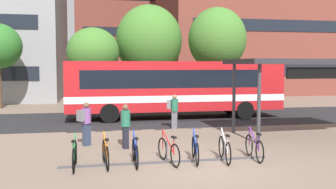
# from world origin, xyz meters

# --- Properties ---
(ground) EXTENTS (200.00, 200.00, 0.00)m
(ground) POSITION_xyz_m (0.00, 0.00, 0.00)
(ground) COLOR #7A6656
(bus_lane_asphalt) EXTENTS (80.00, 7.20, 0.01)m
(bus_lane_asphalt) POSITION_xyz_m (0.00, 10.07, 0.00)
(bus_lane_asphalt) COLOR #232326
(bus_lane_asphalt) RESTS_ON ground
(city_bus) EXTENTS (12.03, 2.61, 3.20)m
(city_bus) POSITION_xyz_m (1.41, 10.07, 1.78)
(city_bus) COLOR red
(city_bus) RESTS_ON ground
(bike_rack) EXTENTS (6.50, 0.15, 0.70)m
(bike_rack) POSITION_xyz_m (-0.96, 0.30, 0.09)
(bike_rack) COLOR #47474C
(bike_rack) RESTS_ON ground
(parked_bicycle_green_0) EXTENTS (0.52, 1.72, 0.99)m
(parked_bicycle_green_0) POSITION_xyz_m (-3.70, 0.19, 0.38)
(parked_bicycle_green_0) COLOR black
(parked_bicycle_green_0) RESTS_ON ground
(parked_bicycle_orange_1) EXTENTS (0.52, 1.72, 0.99)m
(parked_bicycle_orange_1) POSITION_xyz_m (-2.81, 0.25, 0.38)
(parked_bicycle_orange_1) COLOR black
(parked_bicycle_orange_1) RESTS_ON ground
(parked_bicycle_blue_2) EXTENTS (0.52, 1.72, 0.99)m
(parked_bicycle_blue_2) POSITION_xyz_m (-1.93, 0.27, 0.38)
(parked_bicycle_blue_2) COLOR black
(parked_bicycle_blue_2) RESTS_ON ground
(parked_bicycle_red_3) EXTENTS (0.55, 1.70, 0.99)m
(parked_bicycle_red_3) POSITION_xyz_m (-0.91, 0.26, 0.38)
(parked_bicycle_red_3) COLOR black
(parked_bicycle_red_3) RESTS_ON ground
(parked_bicycle_blue_4) EXTENTS (0.52, 1.71, 0.99)m
(parked_bicycle_blue_4) POSITION_xyz_m (-0.06, 0.29, 0.38)
(parked_bicycle_blue_4) COLOR black
(parked_bicycle_blue_4) RESTS_ON ground
(parked_bicycle_white_5) EXTENTS (0.52, 1.72, 0.99)m
(parked_bicycle_white_5) POSITION_xyz_m (0.86, 0.20, 0.38)
(parked_bicycle_white_5) COLOR black
(parked_bicycle_white_5) RESTS_ON ground
(parked_bicycle_purple_6) EXTENTS (0.52, 1.72, 0.99)m
(parked_bicycle_purple_6) POSITION_xyz_m (1.88, 0.26, 0.38)
(parked_bicycle_purple_6) COLOR black
(parked_bicycle_purple_6) RESTS_ON ground
(transit_shelter) EXTENTS (6.72, 3.47, 3.25)m
(transit_shelter) POSITION_xyz_m (5.89, 3.77, 3.05)
(transit_shelter) COLOR #38383D
(transit_shelter) RESTS_ON ground
(commuter_grey_pack_0) EXTENTS (0.59, 0.46, 1.61)m
(commuter_grey_pack_0) POSITION_xyz_m (0.56, 6.56, 0.93)
(commuter_grey_pack_0) COLOR #565660
(commuter_grey_pack_0) RESTS_ON ground
(commuter_maroon_pack_1) EXTENTS (0.37, 0.54, 1.60)m
(commuter_maroon_pack_1) POSITION_xyz_m (-2.04, 2.65, 0.92)
(commuter_maroon_pack_1) COLOR black
(commuter_maroon_pack_1) RESTS_ON ground
(commuter_grey_pack_2) EXTENTS (0.60, 0.57, 1.63)m
(commuter_grey_pack_2) POSITION_xyz_m (-3.45, 3.34, 0.94)
(commuter_grey_pack_2) COLOR #2D3851
(commuter_grey_pack_2) RESTS_ON ground
(street_tree_0) EXTENTS (4.81, 4.81, 7.36)m
(street_tree_0) POSITION_xyz_m (0.81, 16.75, 4.74)
(street_tree_0) COLOR brown
(street_tree_0) RESTS_ON ground
(street_tree_1) EXTENTS (3.46, 3.46, 5.48)m
(street_tree_1) POSITION_xyz_m (-3.19, 14.95, 3.84)
(street_tree_1) COLOR brown
(street_tree_1) RESTS_ON ground
(street_tree_2) EXTENTS (4.10, 4.10, 7.08)m
(street_tree_2) POSITION_xyz_m (5.48, 15.16, 4.82)
(street_tree_2) COLOR brown
(street_tree_2) RESTS_ON ground
(building_centre_block) EXTENTS (16.13, 10.37, 13.43)m
(building_centre_block) POSITION_xyz_m (2.61, 42.62, 6.72)
(building_centre_block) COLOR brown
(building_centre_block) RESTS_ON ground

